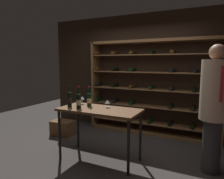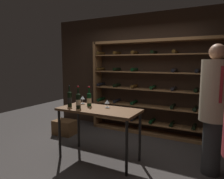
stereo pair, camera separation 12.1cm
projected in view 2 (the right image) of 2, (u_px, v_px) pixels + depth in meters
ground_plane at (112, 156)px, 3.67m from camera, size 9.30×9.30×0.00m
back_wall at (145, 73)px, 4.93m from camera, size 4.98×0.10×2.75m
wine_rack at (153, 88)px, 4.67m from camera, size 2.98×0.32×2.13m
tasting_table at (99, 114)px, 3.47m from camera, size 1.36×0.63×0.88m
person_guest_plum_blouse at (214, 104)px, 2.98m from camera, size 0.40×0.40×1.90m
wine_crate at (65, 127)px, 4.78m from camera, size 0.50×0.37×0.33m
wine_bottle_green_slim at (78, 101)px, 3.45m from camera, size 0.08×0.08×0.38m
wine_bottle_gold_foil at (70, 99)px, 3.60m from camera, size 0.08×0.08×0.37m
wine_bottle_amber_reserve at (89, 99)px, 3.66m from camera, size 0.08×0.08×0.35m
wine_glass_stemmed_left at (107, 102)px, 3.54m from camera, size 0.08×0.08×0.13m
wine_glass_stemmed_right at (82, 98)px, 3.86m from camera, size 0.08×0.08×0.14m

